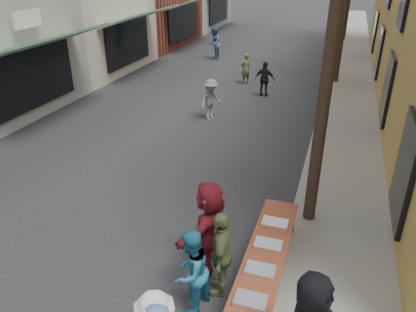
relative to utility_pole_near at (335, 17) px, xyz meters
The scene contains 15 objects.
ground 6.91m from the utility_pole_near, 145.10° to the right, with size 120.00×120.00×0.00m, color #28282B.
sidewalk 12.82m from the utility_pole_near, 86.66° to the left, with size 2.20×60.00×0.10m, color gray.
utility_pole_near is the anchor object (origin of this frame).
serving_table 4.61m from the utility_pole_near, 102.45° to the right, with size 0.70×4.00×0.75m.
catering_tray_foil_b 5.18m from the utility_pole_near, 99.03° to the right, with size 0.50×0.33×0.08m, color #B2B2B7.
catering_tray_buns 4.72m from the utility_pole_near, 101.18° to the right, with size 0.50×0.33×0.08m, color tan.
catering_tray_foil_d 4.33m from the utility_pole_near, 104.66° to the right, with size 0.50×0.33×0.08m, color #B2B2B7.
catering_tray_buns_end 4.03m from the utility_pole_near, 111.12° to the right, with size 0.50×0.33×0.08m, color tan.
guest_front_c 5.21m from the utility_pole_near, 116.83° to the right, with size 0.77×0.60×1.59m, color teal.
guest_front_e 4.74m from the utility_pole_near, 115.41° to the right, with size 0.98×0.41×1.67m, color #5F6C3E.
guest_queue_back 4.51m from the utility_pole_near, 128.02° to the right, with size 1.74×0.55×1.87m, color maroon.
passerby_left 7.83m from the utility_pole_near, 127.35° to the left, with size 0.99×0.57×1.53m, color gray.
passerby_mid 10.04m from the utility_pole_near, 107.79° to the left, with size 0.88×0.37×1.50m, color black.
passerby_right 11.89m from the utility_pole_near, 111.29° to the left, with size 0.53×0.35×1.46m, color #5B6339.
passerby_far 16.86m from the utility_pole_near, 115.38° to the left, with size 0.90×0.70×1.85m, color #4B6D91.
Camera 1 is at (4.56, -5.09, 5.50)m, focal length 35.00 mm.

